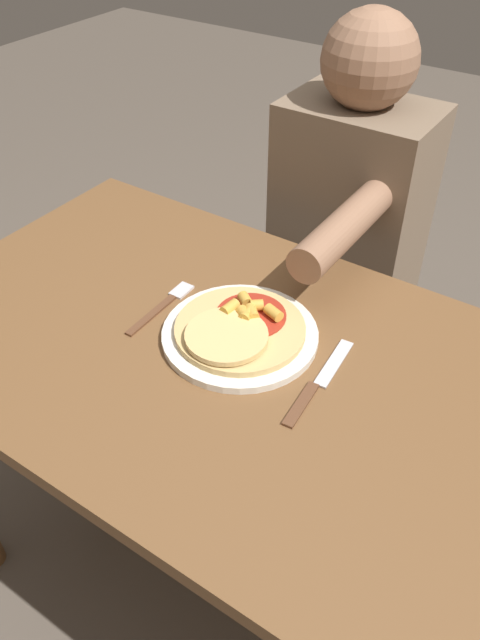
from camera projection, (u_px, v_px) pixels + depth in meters
ground_plane at (239, 585)px, 1.54m from camera, size 8.00×8.00×0.00m
dining_table at (239, 408)px, 1.13m from camera, size 1.24×0.71×0.78m
plate at (240, 335)px, 1.08m from camera, size 0.27×0.27×0.01m
pizza at (239, 328)px, 1.06m from camera, size 0.23×0.23×0.04m
fork at (164, 305)px, 1.15m from camera, size 0.03×0.18×0.00m
knife at (318, 383)px, 0.99m from camera, size 0.03×0.22×0.00m
person_diner at (347, 234)px, 1.48m from camera, size 0.32×0.52×1.20m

